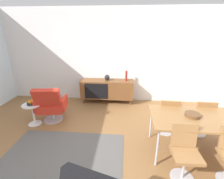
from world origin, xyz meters
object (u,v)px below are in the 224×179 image
object	(u,v)px
vase_cobalt	(126,76)
dining_chair_back_left	(168,115)
sideboard	(107,89)
wooden_bowl_on_table	(192,115)
fruit_bowl	(31,103)
dining_chair_front_left	(185,151)
dining_table	(197,119)
vase_sculptural_dark	(107,78)
lounge_chair_red	(51,104)
side_table_round	(33,112)
dining_chair_back_right	(202,116)

from	to	relation	value
vase_cobalt	dining_chair_back_left	size ratio (longest dim) A/B	0.36
sideboard	wooden_bowl_on_table	xyz separation A→B (m)	(1.76, -2.08, 0.33)
fruit_bowl	dining_chair_front_left	bearing A→B (deg)	-21.77
dining_table	wooden_bowl_on_table	size ratio (longest dim) A/B	6.15
vase_sculptural_dark	lounge_chair_red	xyz separation A→B (m)	(-1.25, -1.27, -0.34)
sideboard	dining_chair_back_left	distance (m)	2.15
lounge_chair_red	fruit_bowl	xyz separation A→B (m)	(-0.38, -0.16, 0.10)
sideboard	vase_cobalt	xyz separation A→B (m)	(0.59, 0.00, 0.43)
side_table_round	dining_chair_front_left	bearing A→B (deg)	-21.78
sideboard	fruit_bowl	size ratio (longest dim) A/B	8.00
vase_cobalt	side_table_round	xyz separation A→B (m)	(-2.21, -1.42, -0.55)
dining_chair_front_left	lounge_chair_red	world-z (taller)	lounge_chair_red
sideboard	dining_chair_back_left	bearing A→B (deg)	-46.04
dining_chair_front_left	dining_chair_back_left	size ratio (longest dim) A/B	1.00
dining_table	dining_chair_front_left	world-z (taller)	dining_chair_front_left
vase_sculptural_dark	side_table_round	xyz separation A→B (m)	(-1.63, -1.42, -0.49)
wooden_bowl_on_table	fruit_bowl	distance (m)	3.46
vase_cobalt	side_table_round	world-z (taller)	vase_cobalt
dining_chair_back_left	side_table_round	xyz separation A→B (m)	(-3.12, 0.13, -0.15)
lounge_chair_red	sideboard	bearing A→B (deg)	45.56
side_table_round	lounge_chair_red	bearing A→B (deg)	22.24
vase_cobalt	lounge_chair_red	xyz separation A→B (m)	(-1.83, -1.27, -0.41)
vase_sculptural_dark	dining_table	xyz separation A→B (m)	(1.84, -2.11, -0.11)
vase_cobalt	wooden_bowl_on_table	size ratio (longest dim) A/B	1.19
dining_chair_back_right	lounge_chair_red	xyz separation A→B (m)	(-3.43, 0.28, -0.00)
vase_sculptural_dark	lounge_chair_red	bearing A→B (deg)	-134.60
sideboard	dining_chair_back_right	world-z (taller)	dining_chair_back_right
vase_cobalt	dining_table	world-z (taller)	vase_cobalt
dining_chair_back_right	dining_table	bearing A→B (deg)	-121.86
dining_chair_front_left	dining_chair_back_left	xyz separation A→B (m)	(-0.00, 1.12, 0.00)
sideboard	vase_cobalt	world-z (taller)	vase_cobalt
dining_chair_front_left	fruit_bowl	xyz separation A→B (m)	(-3.12, 1.25, 0.09)
vase_sculptural_dark	dining_chair_front_left	size ratio (longest dim) A/B	0.20
sideboard	dining_table	distance (m)	2.81
wooden_bowl_on_table	dining_chair_back_right	bearing A→B (deg)	51.27
sideboard	vase_cobalt	bearing A→B (deg)	0.18
wooden_bowl_on_table	dining_chair_back_right	xyz separation A→B (m)	(0.43, 0.54, -0.30)
vase_cobalt	wooden_bowl_on_table	bearing A→B (deg)	-60.58
wooden_bowl_on_table	dining_chair_back_left	bearing A→B (deg)	116.81
sideboard	side_table_round	xyz separation A→B (m)	(-1.62, -1.42, -0.12)
sideboard	fruit_bowl	bearing A→B (deg)	-138.79
dining_chair_back_right	vase_sculptural_dark	bearing A→B (deg)	144.63
side_table_round	dining_table	bearing A→B (deg)	-11.20
dining_chair_back_left	side_table_round	size ratio (longest dim) A/B	1.65
side_table_round	fruit_bowl	world-z (taller)	fruit_bowl
vase_cobalt	dining_chair_front_left	world-z (taller)	vase_cobalt
lounge_chair_red	dining_table	bearing A→B (deg)	-15.29
sideboard	side_table_round	world-z (taller)	sideboard
dining_chair_back_left	fruit_bowl	size ratio (longest dim) A/B	4.28
side_table_round	fruit_bowl	bearing A→B (deg)	-105.53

